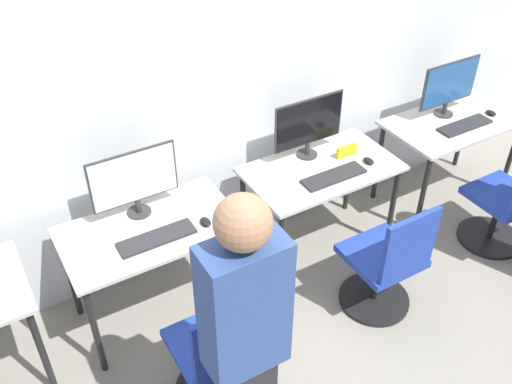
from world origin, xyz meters
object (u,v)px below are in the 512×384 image
Objects in this scene: mouse_right at (369,161)px; office_chair_right at (386,267)px; office_chair_left at (218,358)px; keyboard_right at (334,176)px; keyboard_left at (157,238)px; monitor_right at (309,124)px; keyboard_far_right at (465,125)px; monitor_far_right at (450,86)px; mouse_left at (205,222)px; monitor_left at (134,180)px; office_chair_far_right at (506,206)px; person_left at (245,338)px; mouse_far_right at (491,113)px.

office_chair_right reaches higher than mouse_right.
keyboard_right is (1.22, 0.65, 0.38)m from office_chair_left.
keyboard_left is 1.47m from office_chair_right.
keyboard_far_right is at bearing -12.77° from monitor_right.
keyboard_right is 0.85× the size of monitor_far_right.
mouse_left is 0.95m from keyboard_right.
office_chair_right is 1.61m from monitor_far_right.
mouse_left is at bearing -44.84° from monitor_left.
monitor_right is 0.49m from mouse_right.
keyboard_left is 0.85× the size of monitor_right.
office_chair_far_right is (1.21, -0.53, -0.38)m from keyboard_right.
office_chair_right is 1.93× the size of keyboard_far_right.
keyboard_left is 2.54m from monitor_far_right.
mouse_right is 0.76m from office_chair_right.
office_chair_far_right is (2.46, 0.48, -0.59)m from person_left.
keyboard_far_right is (1.26, 0.03, 0.00)m from keyboard_right.
monitor_left is 2.55m from keyboard_far_right.
office_chair_right is at bearing -88.13° from monitor_right.
mouse_right is (0.31, -0.30, -0.23)m from monitor_right.
mouse_left is 0.10× the size of office_chair_far_right.
office_chair_left is 1.00× the size of office_chair_right.
person_left is at bearing -168.94° from office_chair_far_right.
monitor_right is 1.61m from mouse_far_right.
person_left is at bearing -146.61° from mouse_right.
monitor_left is at bearing -179.59° from monitor_right.
monitor_right reaches higher than office_chair_far_right.
mouse_right is 0.10× the size of office_chair_far_right.
monitor_far_right is 1.00m from office_chair_far_right.
office_chair_far_right is (2.43, 0.11, 0.00)m from office_chair_left.
person_left is at bearing -94.71° from office_chair_left.
mouse_far_right is at bearing 22.18° from office_chair_right.
monitor_left is 0.49m from mouse_left.
keyboard_left and keyboard_right have the same top height.
monitor_left is 1.18× the size of keyboard_far_right.
person_left reaches higher than office_chair_far_right.
office_chair_left is at bearing -112.41° from mouse_left.
keyboard_right is (0.95, -0.00, -0.01)m from mouse_left.
monitor_far_right reaches higher than mouse_left.
office_chair_right is 1.72m from mouse_far_right.
monitor_left is 1.00× the size of monitor_right.
keyboard_left and keyboard_far_right have the same top height.
mouse_right reaches higher than keyboard_right.
mouse_left is 2.24m from monitor_far_right.
person_left is at bearing -89.67° from monitor_left.
monitor_right is 0.61× the size of office_chair_right.
monitor_right is 1.26m from monitor_far_right.
keyboard_left is at bearing 93.23° from office_chair_left.
monitor_right is at bearing 144.78° from office_chair_far_right.
office_chair_left is 9.85× the size of mouse_far_right.
keyboard_far_right is at bearing 22.59° from person_left.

